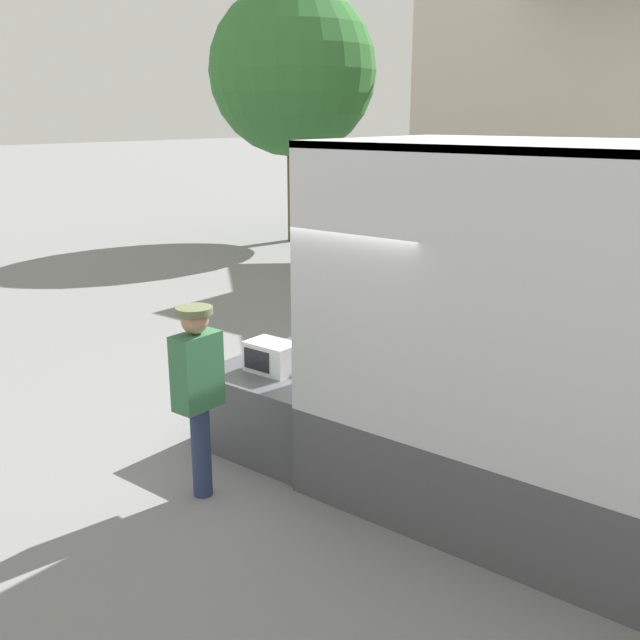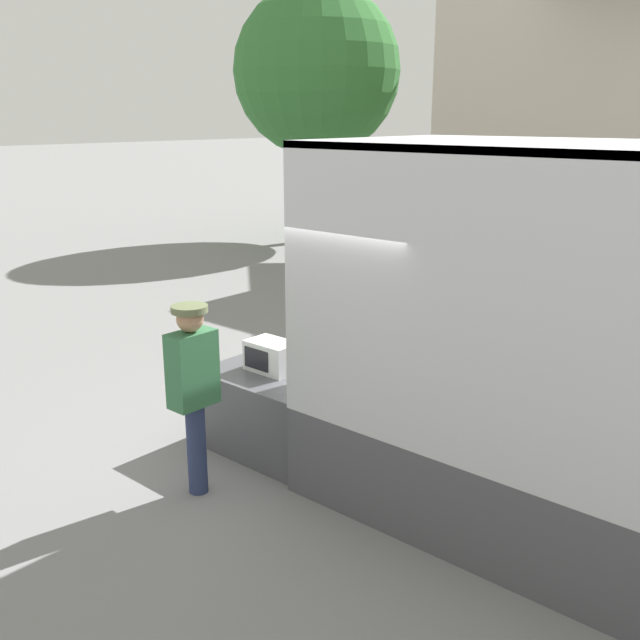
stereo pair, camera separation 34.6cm
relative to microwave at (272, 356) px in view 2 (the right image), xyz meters
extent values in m
plane|color=gray|center=(0.79, 0.53, -1.00)|extent=(160.00, 160.00, 0.00)
cube|color=#4C4C51|center=(3.16, 0.53, -0.58)|extent=(4.74, 2.28, 0.84)
cube|color=silver|center=(3.16, -0.58, 1.03)|extent=(4.74, 0.06, 2.37)
cube|color=silver|center=(3.16, 0.53, 2.18)|extent=(4.74, 2.28, 0.06)
cylinder|color=yellow|center=(3.28, -0.01, 0.04)|extent=(0.32, 0.32, 0.41)
cube|color=#B2A893|center=(3.34, 0.04, 0.00)|extent=(0.44, 0.32, 0.31)
cube|color=#4C4C51|center=(0.08, 0.53, -0.58)|extent=(1.43, 2.17, 0.84)
cube|color=white|center=(0.00, 0.00, 0.00)|extent=(0.53, 0.34, 0.32)
cube|color=black|center=(-0.05, -0.17, 0.00)|extent=(0.34, 0.01, 0.22)
cube|color=black|center=(0.21, 0.90, 0.07)|extent=(0.45, 0.43, 0.46)
cylinder|color=slate|center=(0.39, 0.90, 0.10)|extent=(0.17, 0.24, 0.24)
cylinder|color=orange|center=(-0.05, 0.65, 0.16)|extent=(0.04, 0.04, 0.64)
cylinder|color=orange|center=(0.47, 0.65, 0.16)|extent=(0.04, 0.04, 0.64)
cylinder|color=orange|center=(-0.05, 1.15, 0.16)|extent=(0.04, 0.04, 0.64)
cylinder|color=orange|center=(0.47, 1.15, 0.16)|extent=(0.04, 0.04, 0.64)
cylinder|color=orange|center=(0.21, 0.65, 0.47)|extent=(0.52, 0.04, 0.04)
cylinder|color=orange|center=(0.21, 1.15, 0.47)|extent=(0.52, 0.04, 0.04)
cylinder|color=navy|center=(0.17, -1.18, -0.56)|extent=(0.18, 0.18, 0.88)
cube|color=#336B42|center=(0.17, -1.18, 0.22)|extent=(0.24, 0.44, 0.69)
sphere|color=tan|center=(0.17, -1.18, 0.69)|extent=(0.24, 0.24, 0.24)
cylinder|color=#606B47|center=(0.17, -1.18, 0.78)|extent=(0.33, 0.33, 0.06)
cylinder|color=brown|center=(-8.25, 10.17, 0.27)|extent=(0.36, 0.36, 2.54)
sphere|color=#337033|center=(-8.25, 10.17, 3.55)|extent=(4.47, 4.47, 4.47)
camera|label=1|loc=(4.70, -5.19, 2.41)|focal=40.00mm
camera|label=2|loc=(4.97, -4.97, 2.41)|focal=40.00mm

